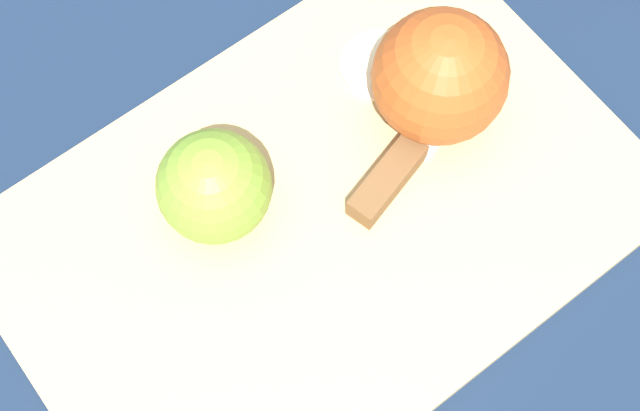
# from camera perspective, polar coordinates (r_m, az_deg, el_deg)

# --- Properties ---
(ground_plane) EXTENTS (4.00, 4.00, 0.00)m
(ground_plane) POSITION_cam_1_polar(r_m,az_deg,el_deg) (0.61, 0.00, -1.35)
(ground_plane) COLOR #14233D
(cutting_board) EXTENTS (0.46, 0.36, 0.02)m
(cutting_board) POSITION_cam_1_polar(r_m,az_deg,el_deg) (0.60, 0.00, -1.03)
(cutting_board) COLOR tan
(cutting_board) RESTS_ON ground_plane
(apple_half_left) EXTENTS (0.07, 0.07, 0.07)m
(apple_half_left) POSITION_cam_1_polar(r_m,az_deg,el_deg) (0.56, -6.82, 1.19)
(apple_half_left) COLOR olive
(apple_half_left) RESTS_ON cutting_board
(apple_half_right) EXTENTS (0.09, 0.09, 0.09)m
(apple_half_right) POSITION_cam_1_polar(r_m,az_deg,el_deg) (0.59, 7.72, 8.16)
(apple_half_right) COLOR #AD4C1E
(apple_half_right) RESTS_ON cutting_board
(knife) EXTENTS (0.14, 0.08, 0.02)m
(knife) POSITION_cam_1_polar(r_m,az_deg,el_deg) (0.59, 5.05, 1.88)
(knife) COLOR silver
(knife) RESTS_ON cutting_board
(apple_slice) EXTENTS (0.06, 0.06, 0.00)m
(apple_slice) POSITION_cam_1_polar(r_m,az_deg,el_deg) (0.64, 3.84, 8.93)
(apple_slice) COLOR #EFE5C6
(apple_slice) RESTS_ON cutting_board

